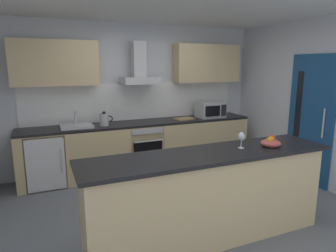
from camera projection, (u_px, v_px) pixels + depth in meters
ground at (180, 209)px, 3.99m from camera, size 5.63×4.77×0.02m
ceiling at (182, 1)px, 3.46m from camera, size 5.63×4.77×0.02m
wall_back at (135, 97)px, 5.48m from camera, size 5.63×0.12×2.60m
wall_right at (318, 103)px, 4.64m from camera, size 0.12×4.77×2.60m
backsplash_tile at (137, 101)px, 5.43m from camera, size 3.93×0.02×0.66m
counter_back at (143, 147)px, 5.31m from camera, size 4.07×0.60×0.90m
counter_island at (209, 196)px, 3.19m from camera, size 2.74×0.64×0.99m
upper_cabinets at (139, 63)px, 5.15m from camera, size 4.02×0.32×0.70m
side_door at (310, 120)px, 4.72m from camera, size 0.08×0.85×2.05m
oven at (143, 147)px, 5.28m from camera, size 0.60×0.62×0.80m
refrigerator at (46, 160)px, 4.66m from camera, size 0.58×0.60×0.85m
microwave at (210, 110)px, 5.66m from camera, size 0.50×0.38×0.30m
sink at (76, 126)px, 4.77m from camera, size 0.50×0.40×0.26m
kettle at (104, 119)px, 4.88m from camera, size 0.29×0.15×0.24m
range_hood at (139, 71)px, 5.13m from camera, size 0.62×0.45×0.72m
wine_glass at (241, 137)px, 3.23m from camera, size 0.08×0.08×0.18m
fruit_bowl at (271, 143)px, 3.32m from camera, size 0.22×0.22×0.13m
chopping_board at (184, 119)px, 5.48m from camera, size 0.38×0.28×0.02m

